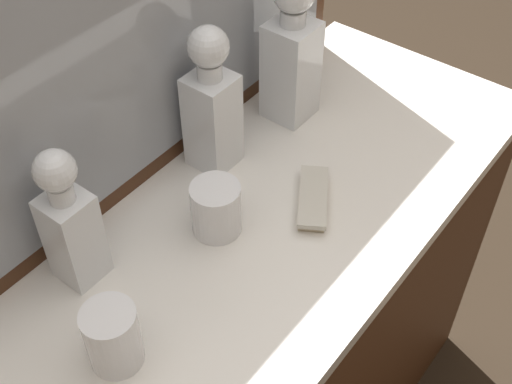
% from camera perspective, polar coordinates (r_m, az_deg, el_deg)
% --- Properties ---
extents(dresser, '(1.29, 0.51, 0.89)m').
position_cam_1_polar(dresser, '(1.55, 0.00, -13.79)').
color(dresser, '#472816').
rests_on(dresser, ground_plane).
extents(dresser_mirror, '(1.09, 0.03, 0.62)m').
position_cam_1_polar(dresser_mirror, '(1.12, -9.96, 13.71)').
color(dresser_mirror, '#472816').
rests_on(dresser_mirror, dresser).
extents(crystal_decanter_front, '(0.07, 0.07, 0.26)m').
position_cam_1_polar(crystal_decanter_front, '(1.08, -15.13, -2.97)').
color(crystal_decanter_front, white).
rests_on(crystal_decanter_front, dresser).
extents(crystal_decanter_far_left, '(0.09, 0.09, 0.31)m').
position_cam_1_polar(crystal_decanter_far_left, '(1.35, 2.95, 10.85)').
color(crystal_decanter_far_left, white).
rests_on(crystal_decanter_far_left, dresser).
extents(crystal_decanter_rear, '(0.08, 0.08, 0.29)m').
position_cam_1_polar(crystal_decanter_rear, '(1.24, -3.68, 6.65)').
color(crystal_decanter_rear, white).
rests_on(crystal_decanter_rear, dresser).
extents(crystal_tumbler_front, '(0.08, 0.08, 0.11)m').
position_cam_1_polar(crystal_tumbler_front, '(1.01, -11.62, -12.00)').
color(crystal_tumbler_front, white).
rests_on(crystal_tumbler_front, dresser).
extents(crystal_tumbler_right, '(0.09, 0.09, 0.10)m').
position_cam_1_polar(crystal_tumbler_right, '(1.16, -3.34, -1.53)').
color(crystal_tumbler_right, white).
rests_on(crystal_tumbler_right, dresser).
extents(silver_brush_front, '(0.15, 0.12, 0.02)m').
position_cam_1_polar(silver_brush_front, '(1.22, 4.76, -0.59)').
color(silver_brush_front, '#B7A88C').
rests_on(silver_brush_front, dresser).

